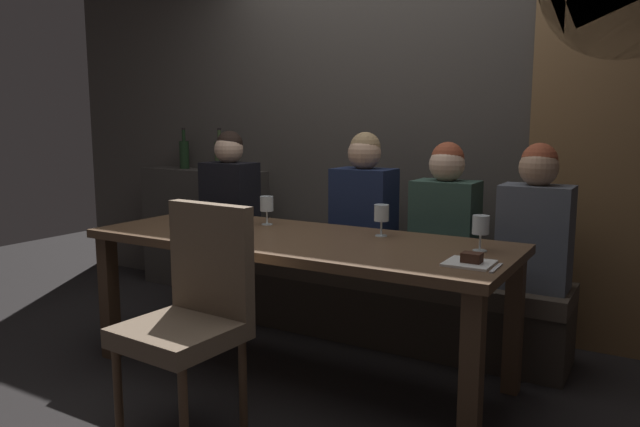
{
  "coord_description": "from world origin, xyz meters",
  "views": [
    {
      "loc": [
        1.64,
        -2.53,
        1.32
      ],
      "look_at": [
        0.04,
        0.17,
        0.84
      ],
      "focal_mm": 33.49,
      "sensor_mm": 36.0,
      "label": 1
    }
  ],
  "objects_px": {
    "chair_near_side": "(193,305)",
    "diner_near_end": "(536,221)",
    "diner_redhead": "(230,193)",
    "diner_bearded": "(364,203)",
    "dining_table": "(297,253)",
    "wine_glass_center_back": "(481,226)",
    "banquette_bench": "(358,298)",
    "fork_on_table": "(496,268)",
    "wine_bottle_pale_label": "(220,155)",
    "diner_far_end": "(445,213)",
    "wine_glass_near_right": "(267,204)",
    "wine_bottle_dark_red": "(184,154)",
    "wine_glass_end_right": "(381,214)",
    "dessert_plate": "(470,261)"
  },
  "relations": [
    {
      "from": "diner_redhead",
      "to": "wine_bottle_pale_label",
      "type": "relative_size",
      "value": 2.49
    },
    {
      "from": "banquette_bench",
      "to": "diner_far_end",
      "type": "bearing_deg",
      "value": 2.83
    },
    {
      "from": "dining_table",
      "to": "diner_bearded",
      "type": "distance_m",
      "value": 0.71
    },
    {
      "from": "fork_on_table",
      "to": "diner_far_end",
      "type": "bearing_deg",
      "value": 119.48
    },
    {
      "from": "chair_near_side",
      "to": "wine_bottle_pale_label",
      "type": "xyz_separation_m",
      "value": [
        -1.32,
        1.76,
        0.51
      ]
    },
    {
      "from": "banquette_bench",
      "to": "wine_glass_near_right",
      "type": "relative_size",
      "value": 15.24
    },
    {
      "from": "diner_bearded",
      "to": "wine_bottle_pale_label",
      "type": "bearing_deg",
      "value": 165.9
    },
    {
      "from": "dining_table",
      "to": "wine_glass_near_right",
      "type": "bearing_deg",
      "value": 148.04
    },
    {
      "from": "diner_redhead",
      "to": "diner_bearded",
      "type": "bearing_deg",
      "value": -1.16
    },
    {
      "from": "banquette_bench",
      "to": "wine_glass_near_right",
      "type": "distance_m",
      "value": 0.87
    },
    {
      "from": "dining_table",
      "to": "chair_near_side",
      "type": "bearing_deg",
      "value": -94.14
    },
    {
      "from": "wine_glass_end_right",
      "to": "wine_glass_center_back",
      "type": "distance_m",
      "value": 0.55
    },
    {
      "from": "chair_near_side",
      "to": "wine_glass_end_right",
      "type": "distance_m",
      "value": 1.08
    },
    {
      "from": "diner_near_end",
      "to": "wine_glass_near_right",
      "type": "relative_size",
      "value": 4.68
    },
    {
      "from": "diner_redhead",
      "to": "wine_glass_near_right",
      "type": "distance_m",
      "value": 0.83
    },
    {
      "from": "wine_bottle_dark_red",
      "to": "dessert_plate",
      "type": "bearing_deg",
      "value": -23.79
    },
    {
      "from": "wine_bottle_pale_label",
      "to": "wine_glass_center_back",
      "type": "bearing_deg",
      "value": -21.59
    },
    {
      "from": "dining_table",
      "to": "wine_glass_center_back",
      "type": "height_order",
      "value": "wine_glass_center_back"
    },
    {
      "from": "diner_redhead",
      "to": "wine_glass_end_right",
      "type": "distance_m",
      "value": 1.46
    },
    {
      "from": "dining_table",
      "to": "diner_redhead",
      "type": "height_order",
      "value": "diner_redhead"
    },
    {
      "from": "wine_bottle_dark_red",
      "to": "wine_bottle_pale_label",
      "type": "bearing_deg",
      "value": -0.88
    },
    {
      "from": "chair_near_side",
      "to": "diner_near_end",
      "type": "relative_size",
      "value": 1.28
    },
    {
      "from": "diner_near_end",
      "to": "wine_glass_near_right",
      "type": "height_order",
      "value": "diner_near_end"
    },
    {
      "from": "wine_glass_end_right",
      "to": "diner_redhead",
      "type": "bearing_deg",
      "value": 161.14
    },
    {
      "from": "wine_glass_center_back",
      "to": "diner_near_end",
      "type": "bearing_deg",
      "value": 76.47
    },
    {
      "from": "diner_far_end",
      "to": "dining_table",
      "type": "bearing_deg",
      "value": -126.66
    },
    {
      "from": "banquette_bench",
      "to": "fork_on_table",
      "type": "bearing_deg",
      "value": -39.22
    },
    {
      "from": "banquette_bench",
      "to": "wine_glass_end_right",
      "type": "distance_m",
      "value": 0.86
    },
    {
      "from": "dining_table",
      "to": "wine_glass_near_right",
      "type": "relative_size",
      "value": 13.41
    },
    {
      "from": "banquette_bench",
      "to": "fork_on_table",
      "type": "xyz_separation_m",
      "value": [
        1.06,
        -0.87,
        0.51
      ]
    },
    {
      "from": "wine_glass_center_back",
      "to": "fork_on_table",
      "type": "height_order",
      "value": "wine_glass_center_back"
    },
    {
      "from": "banquette_bench",
      "to": "wine_glass_center_back",
      "type": "height_order",
      "value": "wine_glass_center_back"
    },
    {
      "from": "wine_glass_end_right",
      "to": "dessert_plate",
      "type": "bearing_deg",
      "value": -33.06
    },
    {
      "from": "diner_far_end",
      "to": "wine_glass_near_right",
      "type": "distance_m",
      "value": 1.02
    },
    {
      "from": "diner_bearded",
      "to": "fork_on_table",
      "type": "xyz_separation_m",
      "value": [
        1.02,
        -0.85,
        -0.09
      ]
    },
    {
      "from": "wine_bottle_pale_label",
      "to": "diner_bearded",
      "type": "bearing_deg",
      "value": -14.1
    },
    {
      "from": "diner_near_end",
      "to": "dessert_plate",
      "type": "xyz_separation_m",
      "value": [
        -0.1,
        -0.84,
        -0.06
      ]
    },
    {
      "from": "dining_table",
      "to": "diner_redhead",
      "type": "relative_size",
      "value": 2.71
    },
    {
      "from": "dining_table",
      "to": "wine_bottle_dark_red",
      "type": "distance_m",
      "value": 2.08
    },
    {
      "from": "diner_far_end",
      "to": "dessert_plate",
      "type": "height_order",
      "value": "diner_far_end"
    },
    {
      "from": "fork_on_table",
      "to": "wine_bottle_pale_label",
      "type": "bearing_deg",
      "value": 152.99
    },
    {
      "from": "diner_far_end",
      "to": "diner_redhead",
      "type": "bearing_deg",
      "value": -179.1
    },
    {
      "from": "diner_redhead",
      "to": "chair_near_side",
      "type": "bearing_deg",
      "value": -56.08
    },
    {
      "from": "chair_near_side",
      "to": "wine_glass_center_back",
      "type": "relative_size",
      "value": 5.98
    },
    {
      "from": "wine_bottle_pale_label",
      "to": "dessert_plate",
      "type": "height_order",
      "value": "wine_bottle_pale_label"
    },
    {
      "from": "wine_bottle_pale_label",
      "to": "fork_on_table",
      "type": "xyz_separation_m",
      "value": [
        2.44,
        -1.2,
        -0.33
      ]
    },
    {
      "from": "banquette_bench",
      "to": "diner_redhead",
      "type": "xyz_separation_m",
      "value": [
        -1.01,
        0.0,
        0.61
      ]
    },
    {
      "from": "diner_redhead",
      "to": "wine_glass_end_right",
      "type": "bearing_deg",
      "value": -18.86
    },
    {
      "from": "diner_near_end",
      "to": "fork_on_table",
      "type": "distance_m",
      "value": 0.86
    },
    {
      "from": "chair_near_side",
      "to": "diner_near_end",
      "type": "distance_m",
      "value": 1.8
    }
  ]
}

